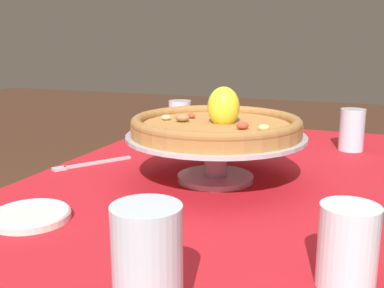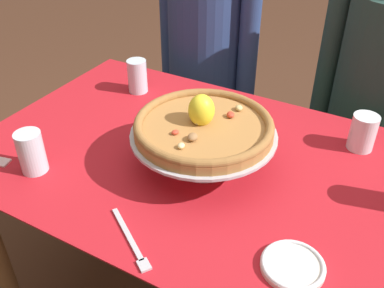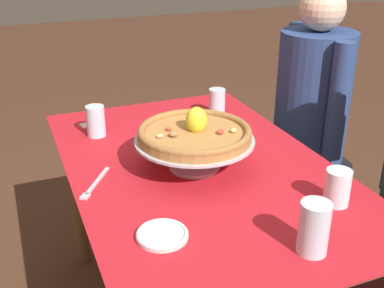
{
  "view_description": "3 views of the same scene",
  "coord_description": "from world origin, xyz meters",
  "px_view_note": "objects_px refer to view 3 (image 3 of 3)",
  "views": [
    {
      "loc": [
        0.93,
        0.28,
        1.02
      ],
      "look_at": [
        0.06,
        -0.06,
        0.81
      ],
      "focal_mm": 42.52,
      "sensor_mm": 36.0,
      "label": 1
    },
    {
      "loc": [
        0.44,
        -0.87,
        1.45
      ],
      "look_at": [
        -0.04,
        -0.0,
        0.76
      ],
      "focal_mm": 40.35,
      "sensor_mm": 36.0,
      "label": 2
    },
    {
      "loc": [
        1.31,
        -0.56,
        1.45
      ],
      "look_at": [
        -0.04,
        -0.01,
        0.78
      ],
      "focal_mm": 44.71,
      "sensor_mm": 36.0,
      "label": 3
    }
  ],
  "objects_px": {
    "pizza": "(195,132)",
    "water_glass_side_right": "(314,231)",
    "water_glass_back_right": "(337,190)",
    "water_glass_back_left": "(217,104)",
    "dinner_fork": "(95,184)",
    "sugar_packet": "(85,126)",
    "diner_left": "(309,130)",
    "water_glass_front_left": "(96,123)",
    "side_plate": "(162,235)",
    "pizza_stand": "(195,147)"
  },
  "relations": [
    {
      "from": "pizza",
      "to": "sugar_packet",
      "type": "xyz_separation_m",
      "value": [
        -0.5,
        -0.27,
        -0.12
      ]
    },
    {
      "from": "water_glass_front_left",
      "to": "side_plate",
      "type": "relative_size",
      "value": 0.87
    },
    {
      "from": "water_glass_back_right",
      "to": "sugar_packet",
      "type": "bearing_deg",
      "value": -146.83
    },
    {
      "from": "diner_left",
      "to": "dinner_fork",
      "type": "bearing_deg",
      "value": -71.08
    },
    {
      "from": "water_glass_side_right",
      "to": "diner_left",
      "type": "xyz_separation_m",
      "value": [
        -0.89,
        0.62,
        -0.18
      ]
    },
    {
      "from": "side_plate",
      "to": "water_glass_side_right",
      "type": "bearing_deg",
      "value": 59.13
    },
    {
      "from": "side_plate",
      "to": "water_glass_front_left",
      "type": "bearing_deg",
      "value": -178.44
    },
    {
      "from": "pizza",
      "to": "dinner_fork",
      "type": "relative_size",
      "value": 2.04
    },
    {
      "from": "pizza_stand",
      "to": "side_plate",
      "type": "relative_size",
      "value": 2.88
    },
    {
      "from": "water_glass_back_left",
      "to": "sugar_packet",
      "type": "distance_m",
      "value": 0.55
    },
    {
      "from": "dinner_fork",
      "to": "diner_left",
      "type": "xyz_separation_m",
      "value": [
        -0.36,
        1.05,
        -0.12
      ]
    },
    {
      "from": "water_glass_back_right",
      "to": "water_glass_back_left",
      "type": "xyz_separation_m",
      "value": [
        -0.77,
        -0.02,
        0.01
      ]
    },
    {
      "from": "water_glass_back_left",
      "to": "water_glass_front_left",
      "type": "bearing_deg",
      "value": -88.02
    },
    {
      "from": "pizza",
      "to": "pizza_stand",
      "type": "bearing_deg",
      "value": -40.51
    },
    {
      "from": "water_glass_back_right",
      "to": "diner_left",
      "type": "height_order",
      "value": "diner_left"
    },
    {
      "from": "diner_left",
      "to": "pizza",
      "type": "bearing_deg",
      "value": -63.13
    },
    {
      "from": "pizza_stand",
      "to": "diner_left",
      "type": "distance_m",
      "value": 0.83
    },
    {
      "from": "water_glass_side_right",
      "to": "sugar_packet",
      "type": "distance_m",
      "value": 1.09
    },
    {
      "from": "water_glass_back_right",
      "to": "water_glass_side_right",
      "type": "xyz_separation_m",
      "value": [
        0.16,
        -0.2,
        0.02
      ]
    },
    {
      "from": "pizza",
      "to": "sugar_packet",
      "type": "bearing_deg",
      "value": -151.36
    },
    {
      "from": "water_glass_back_right",
      "to": "dinner_fork",
      "type": "distance_m",
      "value": 0.73
    },
    {
      "from": "pizza",
      "to": "diner_left",
      "type": "distance_m",
      "value": 0.84
    },
    {
      "from": "pizza_stand",
      "to": "side_plate",
      "type": "xyz_separation_m",
      "value": [
        0.33,
        -0.23,
        -0.07
      ]
    },
    {
      "from": "pizza_stand",
      "to": "water_glass_front_left",
      "type": "xyz_separation_m",
      "value": [
        -0.39,
        -0.25,
        -0.03
      ]
    },
    {
      "from": "pizza",
      "to": "water_glass_side_right",
      "type": "distance_m",
      "value": 0.54
    },
    {
      "from": "pizza",
      "to": "sugar_packet",
      "type": "height_order",
      "value": "pizza"
    },
    {
      "from": "sugar_packet",
      "to": "pizza_stand",
      "type": "bearing_deg",
      "value": 28.54
    },
    {
      "from": "water_glass_back_left",
      "to": "diner_left",
      "type": "relative_size",
      "value": 0.09
    },
    {
      "from": "water_glass_back_right",
      "to": "water_glass_front_left",
      "type": "distance_m",
      "value": 0.92
    },
    {
      "from": "water_glass_back_right",
      "to": "dinner_fork",
      "type": "relative_size",
      "value": 0.59
    },
    {
      "from": "water_glass_side_right",
      "to": "water_glass_back_left",
      "type": "height_order",
      "value": "water_glass_side_right"
    },
    {
      "from": "water_glass_front_left",
      "to": "diner_left",
      "type": "bearing_deg",
      "value": 88.66
    },
    {
      "from": "water_glass_back_right",
      "to": "water_glass_side_right",
      "type": "bearing_deg",
      "value": -50.41
    },
    {
      "from": "pizza_stand",
      "to": "dinner_fork",
      "type": "xyz_separation_m",
      "value": [
        -0.0,
        -0.33,
        -0.07
      ]
    },
    {
      "from": "water_glass_back_left",
      "to": "dinner_fork",
      "type": "bearing_deg",
      "value": -56.28
    },
    {
      "from": "pizza",
      "to": "water_glass_front_left",
      "type": "xyz_separation_m",
      "value": [
        -0.39,
        -0.25,
        -0.08
      ]
    },
    {
      "from": "water_glass_front_left",
      "to": "sugar_packet",
      "type": "xyz_separation_m",
      "value": [
        -0.11,
        -0.02,
        -0.05
      ]
    },
    {
      "from": "pizza_stand",
      "to": "side_plate",
      "type": "height_order",
      "value": "pizza_stand"
    },
    {
      "from": "water_glass_back_left",
      "to": "water_glass_side_right",
      "type": "bearing_deg",
      "value": -10.46
    },
    {
      "from": "water_glass_back_left",
      "to": "water_glass_front_left",
      "type": "distance_m",
      "value": 0.51
    },
    {
      "from": "pizza",
      "to": "water_glass_back_right",
      "type": "xyz_separation_m",
      "value": [
        0.36,
        0.29,
        -0.08
      ]
    },
    {
      "from": "water_glass_back_right",
      "to": "dinner_fork",
      "type": "bearing_deg",
      "value": -120.45
    },
    {
      "from": "pizza",
      "to": "water_glass_back_left",
      "type": "xyz_separation_m",
      "value": [
        -0.4,
        0.27,
        -0.07
      ]
    },
    {
      "from": "water_glass_front_left",
      "to": "diner_left",
      "type": "height_order",
      "value": "diner_left"
    },
    {
      "from": "water_glass_back_left",
      "to": "water_glass_front_left",
      "type": "xyz_separation_m",
      "value": [
        0.02,
        -0.51,
        -0.0
      ]
    },
    {
      "from": "pizza_stand",
      "to": "water_glass_back_right",
      "type": "bearing_deg",
      "value": 38.79
    },
    {
      "from": "pizza_stand",
      "to": "dinner_fork",
      "type": "bearing_deg",
      "value": -90.73
    },
    {
      "from": "pizza",
      "to": "water_glass_back_right",
      "type": "distance_m",
      "value": 0.47
    },
    {
      "from": "pizza",
      "to": "water_glass_side_right",
      "type": "relative_size",
      "value": 2.68
    },
    {
      "from": "side_plate",
      "to": "water_glass_back_left",
      "type": "bearing_deg",
      "value": 146.19
    }
  ]
}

